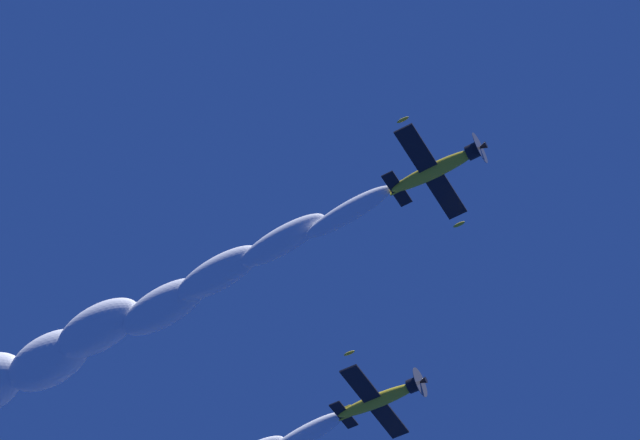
# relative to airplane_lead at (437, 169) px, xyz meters

# --- Properties ---
(airplane_lead) EXTENTS (8.11, 7.32, 2.91)m
(airplane_lead) POSITION_rel_airplane_lead_xyz_m (0.00, 0.00, 0.00)
(airplane_lead) COLOR gold
(airplane_left_wingman) EXTENTS (7.99, 7.30, 3.19)m
(airplane_left_wingman) POSITION_rel_airplane_lead_xyz_m (-13.88, -11.32, -0.08)
(airplane_left_wingman) COLOR gold
(smoke_trail_lead) EXTENTS (5.24, 42.95, 7.37)m
(smoke_trail_lead) POSITION_rel_airplane_lead_xyz_m (-1.15, -31.90, 3.19)
(smoke_trail_lead) COLOR white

